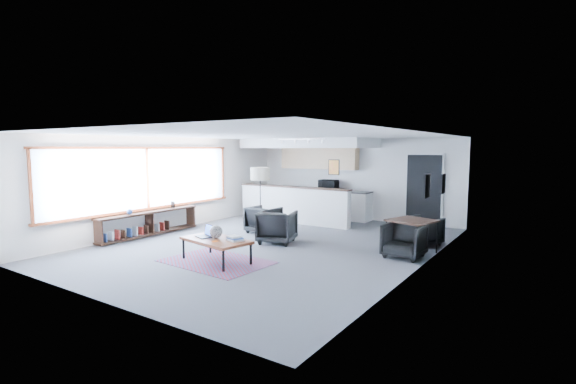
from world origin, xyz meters
The scene contains 21 objects.
room centered at (0.00, 0.00, 1.30)m, with size 7.02×9.02×2.62m.
window centered at (-3.46, -0.90, 1.46)m, with size 0.10×5.95×1.66m.
console centered at (-3.30, -1.05, 0.33)m, with size 0.35×3.00×0.80m.
kitchenette centered at (-1.20, 3.71, 1.38)m, with size 4.20×1.96×2.60m.
doorway centered at (2.30, 4.42, 1.07)m, with size 1.10×0.12×2.15m.
track_light centered at (-0.59, 2.20, 2.53)m, with size 1.60×0.07×0.15m.
wall_art_lower centered at (3.47, 0.40, 1.55)m, with size 0.03×0.38×0.48m.
wall_art_upper centered at (3.47, 1.70, 1.50)m, with size 0.03×0.34×0.44m.
kilim_rug centered at (-0.05, -1.93, 0.01)m, with size 2.20×1.57×0.01m.
coffee_table centered at (-0.05, -1.93, 0.44)m, with size 1.57×1.03×0.48m.
laptop centered at (-0.35, -1.88, 0.55)m, with size 0.42×0.38×0.25m.
ceramic_pot centered at (-0.09, -1.88, 0.61)m, with size 0.27×0.27×0.27m.
book_stack centered at (0.37, -1.83, 0.52)m, with size 0.37×0.33×0.10m.
coaster centered at (0.09, -2.11, 0.48)m, with size 0.12×0.12×0.01m.
armchair_left centered at (-1.02, 0.96, 0.40)m, with size 0.77×0.72×0.79m, color black.
armchair_right centered at (-0.02, 0.18, 0.43)m, with size 0.84×0.79×0.86m, color black.
floor_lamp centered at (-1.01, 0.80, 1.55)m, with size 0.52×0.52×1.79m.
dining_table centered at (3.00, 1.03, 0.67)m, with size 1.08×1.08×0.73m.
dining_chair_near centered at (3.00, 0.53, 0.34)m, with size 0.66×0.62×0.68m, color black.
dining_chair_far centered at (3.00, 1.89, 0.32)m, with size 0.62×0.58×0.64m, color black.
microwave centered at (-0.74, 4.15, 1.13)m, with size 0.59×0.33×0.40m, color black.
Camera 1 is at (5.73, -7.98, 2.29)m, focal length 26.00 mm.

